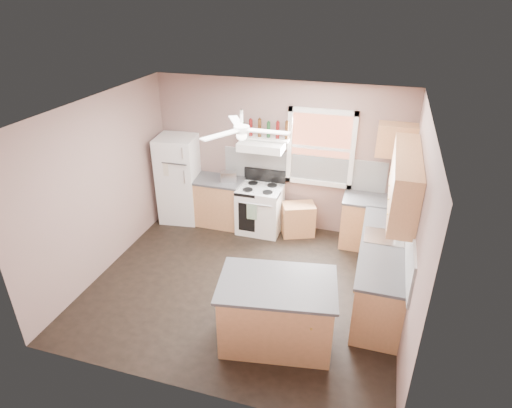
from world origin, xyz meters
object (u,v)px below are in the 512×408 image
(island, at_px, (277,313))
(cart, at_px, (298,220))
(stove, at_px, (260,209))
(refrigerator, at_px, (179,179))
(toaster, at_px, (229,176))

(island, bearing_deg, cart, 86.58)
(stove, distance_m, island, 2.79)
(stove, bearing_deg, island, -69.20)
(stove, relative_size, cart, 1.52)
(refrigerator, xyz_separation_m, stove, (1.59, -0.01, -0.40))
(cart, xyz_separation_m, island, (0.28, -2.67, 0.15))
(cart, bearing_deg, island, -106.59)
(island, bearing_deg, stove, 101.27)
(stove, bearing_deg, refrigerator, 179.76)
(stove, distance_m, cart, 0.72)
(refrigerator, distance_m, island, 3.69)
(refrigerator, xyz_separation_m, island, (2.58, -2.62, -0.40))
(refrigerator, relative_size, island, 1.23)
(toaster, height_order, island, toaster)
(refrigerator, xyz_separation_m, toaster, (0.99, 0.03, 0.16))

